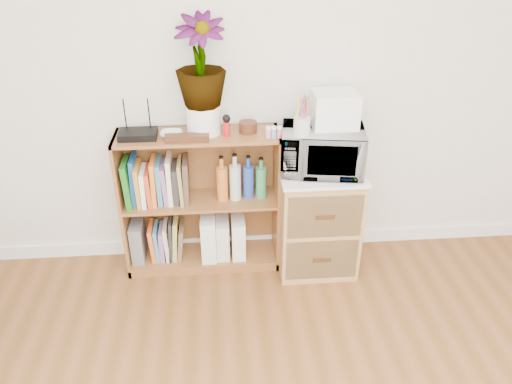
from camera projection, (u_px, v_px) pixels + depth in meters
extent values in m
cube|color=white|center=(254.00, 241.00, 3.58)|extent=(4.00, 0.02, 0.10)
cube|color=brown|center=(201.00, 202.00, 3.22)|extent=(1.00, 0.30, 0.95)
cube|color=#9E7542|center=(317.00, 220.00, 3.27)|extent=(0.50, 0.45, 0.70)
imported|color=white|center=(322.00, 150.00, 3.02)|extent=(0.54, 0.40, 0.27)
cylinder|color=silver|center=(302.00, 126.00, 2.85)|extent=(0.10, 0.10, 0.11)
cube|color=white|center=(334.00, 109.00, 2.95)|extent=(0.26, 0.22, 0.21)
cube|color=black|center=(138.00, 134.00, 2.94)|extent=(0.22, 0.15, 0.04)
imported|color=silver|center=(171.00, 135.00, 2.94)|extent=(0.13, 0.13, 0.03)
cylinder|color=white|center=(203.00, 119.00, 2.97)|extent=(0.20, 0.20, 0.17)
imported|color=#28652C|center=(200.00, 61.00, 2.80)|extent=(0.29, 0.29, 0.52)
cube|color=#381E0F|center=(187.00, 138.00, 2.89)|extent=(0.26, 0.06, 0.04)
cylinder|color=red|center=(227.00, 129.00, 2.95)|extent=(0.04, 0.04, 0.09)
cylinder|color=#39220F|center=(248.00, 127.00, 3.00)|extent=(0.11, 0.11, 0.06)
cube|color=pink|center=(274.00, 134.00, 2.93)|extent=(0.10, 0.04, 0.05)
cube|color=slate|center=(138.00, 240.00, 3.33)|extent=(0.08, 0.22, 0.27)
cube|color=silver|center=(209.00, 235.00, 3.34)|extent=(0.10, 0.25, 0.31)
cube|color=silver|center=(223.00, 237.00, 3.36)|extent=(0.09, 0.22, 0.27)
cube|color=white|center=(238.00, 235.00, 3.36)|extent=(0.09, 0.22, 0.28)
cube|color=#1C6C1D|center=(128.00, 182.00, 3.11)|extent=(0.05, 0.20, 0.30)
cube|color=#184D93|center=(134.00, 180.00, 3.11)|extent=(0.04, 0.20, 0.31)
cube|color=#BA832B|center=(139.00, 183.00, 3.12)|extent=(0.03, 0.20, 0.27)
cube|color=white|center=(144.00, 185.00, 3.13)|extent=(0.03, 0.20, 0.23)
cube|color=#CB4422|center=(150.00, 185.00, 3.13)|extent=(0.04, 0.20, 0.23)
cube|color=orange|center=(154.00, 181.00, 3.12)|extent=(0.03, 0.20, 0.29)
cube|color=teal|center=(160.00, 182.00, 3.13)|extent=(0.03, 0.20, 0.28)
cube|color=#8A6192|center=(165.00, 183.00, 3.13)|extent=(0.04, 0.20, 0.25)
cube|color=#F5E4BE|center=(170.00, 179.00, 3.12)|extent=(0.03, 0.20, 0.30)
cube|color=#2B2B2B|center=(176.00, 183.00, 3.14)|extent=(0.04, 0.20, 0.24)
cube|color=olive|center=(181.00, 181.00, 3.13)|extent=(0.03, 0.20, 0.28)
cube|color=brown|center=(186.00, 180.00, 3.14)|extent=(0.04, 0.20, 0.28)
cylinder|color=#C96A25|center=(222.00, 178.00, 3.15)|extent=(0.07, 0.07, 0.30)
cylinder|color=silver|center=(235.00, 177.00, 3.15)|extent=(0.07, 0.07, 0.30)
cylinder|color=#233FA5|center=(248.00, 178.00, 3.16)|extent=(0.07, 0.07, 0.28)
cylinder|color=#30854E|center=(261.00, 178.00, 3.17)|extent=(0.07, 0.07, 0.27)
cylinder|color=gold|center=(274.00, 178.00, 3.18)|extent=(0.06, 0.06, 0.26)
cube|color=#E15D27|center=(153.00, 241.00, 3.34)|extent=(0.04, 0.19, 0.24)
cube|color=teal|center=(158.00, 241.00, 3.34)|extent=(0.03, 0.19, 0.24)
cube|color=gray|center=(163.00, 242.00, 3.35)|extent=(0.04, 0.19, 0.22)
cube|color=beige|center=(167.00, 240.00, 3.35)|extent=(0.04, 0.19, 0.24)
cube|color=#272727|center=(171.00, 237.00, 3.34)|extent=(0.04, 0.19, 0.30)
cube|color=tan|center=(176.00, 237.00, 3.34)|extent=(0.05, 0.19, 0.29)
cube|color=brown|center=(181.00, 240.00, 3.36)|extent=(0.06, 0.19, 0.23)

